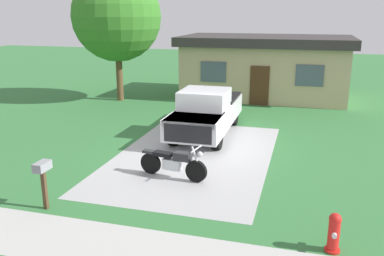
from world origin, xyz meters
name	(u,v)px	position (x,y,z in m)	size (l,w,h in m)	color
ground_plane	(194,156)	(0.00, 0.00, 0.00)	(80.00, 80.00, 0.00)	#34723A
driveway_pad	(194,156)	(0.00, 0.00, 0.00)	(5.22, 8.53, 0.01)	#A8A8A8
sidewalk_strip	(118,248)	(0.00, -6.00, 0.00)	(36.00, 1.80, 0.01)	#B1B1AC
motorcycle	(173,163)	(-0.08, -2.01, 0.47)	(2.20, 0.75, 1.09)	black
pickup_truck	(207,111)	(-0.21, 2.80, 0.95)	(2.03, 5.64, 1.90)	black
fire_hydrant	(334,233)	(4.37, -4.89, 0.43)	(0.32, 0.40, 0.87)	red
mailbox	(43,173)	(-2.55, -4.83, 0.98)	(0.26, 0.48, 1.26)	#4C3823
shade_tree	(117,17)	(-6.53, 7.97, 4.58)	(4.81, 4.81, 6.99)	brown
neighbor_house	(265,66)	(1.19, 11.28, 1.79)	(9.60, 5.60, 3.50)	tan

